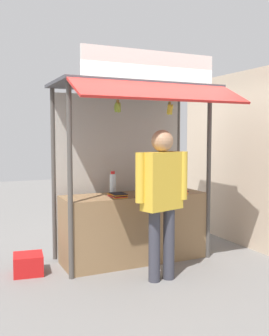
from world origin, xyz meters
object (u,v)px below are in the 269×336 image
banana_bunch_inner_left (118,107)px  plastic_crate (28,264)px  magazine_stack_left (118,195)px  magazine_stack_mid_left (176,192)px  water_bottle_back_left (175,182)px  banana_bunch_leftmost (170,109)px  vendor_person (162,191)px  water_bottle_rear_center (113,183)px  water_bottle_front_right (160,183)px

banana_bunch_inner_left → plastic_crate: 2.17m
magazine_stack_left → plastic_crate: 1.37m
magazine_stack_mid_left → banana_bunch_inner_left: (-0.89, -0.16, 1.07)m
water_bottle_back_left → banana_bunch_inner_left: (-1.14, -0.59, 1.01)m
banana_bunch_leftmost → banana_bunch_inner_left: bearing=-180.0°
vendor_person → magazine_stack_left: bearing=95.0°
banana_bunch_leftmost → vendor_person: bearing=-129.4°
water_bottle_rear_center → vendor_person: bearing=-75.9°
water_bottle_back_left → water_bottle_rear_center: 0.99m
banana_bunch_leftmost → plastic_crate: (-1.68, 0.47, -1.88)m
water_bottle_rear_center → magazine_stack_mid_left: water_bottle_rear_center is taller
magazine_stack_left → vendor_person: (0.27, -0.67, 0.13)m
water_bottle_back_left → banana_bunch_inner_left: size_ratio=0.85×
water_bottle_front_right → magazine_stack_mid_left: (0.07, -0.29, -0.08)m
water_bottle_rear_center → magazine_stack_left: (-0.03, -0.25, -0.12)m
water_bottle_rear_center → magazine_stack_mid_left: (0.74, -0.38, -0.10)m
magazine_stack_left → vendor_person: bearing=-68.5°
water_bottle_front_right → vendor_person: bearing=-117.5°
water_bottle_front_right → water_bottle_rear_center: size_ratio=0.84×
banana_bunch_inner_left → magazine_stack_mid_left: bearing=10.4°
banana_bunch_inner_left → plastic_crate: banana_bunch_inner_left is taller
water_bottle_front_right → plastic_crate: size_ratio=0.75×
magazine_stack_left → water_bottle_back_left: bearing=16.2°
plastic_crate → vendor_person: bearing=-31.9°
water_bottle_back_left → magazine_stack_left: 1.06m
water_bottle_front_right → plastic_crate: water_bottle_front_right is taller
water_bottle_rear_center → banana_bunch_inner_left: (-0.15, -0.54, 0.97)m
banana_bunch_leftmost → water_bottle_back_left: bearing=53.2°
water_bottle_rear_center → vendor_person: 0.96m
magazine_stack_mid_left → vendor_person: (-0.51, -0.55, 0.11)m
magazine_stack_mid_left → banana_bunch_leftmost: 1.10m
water_bottle_back_left → magazine_stack_mid_left: size_ratio=0.69×
water_bottle_rear_center → magazine_stack_left: 0.28m
banana_bunch_inner_left → water_bottle_back_left: bearing=27.3°
magazine_stack_left → plastic_crate: bearing=170.9°
magazine_stack_mid_left → banana_bunch_inner_left: bearing=-169.6°
banana_bunch_leftmost → water_bottle_front_right: bearing=74.9°
plastic_crate → water_bottle_front_right: bearing=-0.4°
magazine_stack_left → banana_bunch_inner_left: banana_bunch_inner_left is taller
water_bottle_front_right → banana_bunch_leftmost: (-0.12, -0.46, 0.99)m
water_bottle_back_left → vendor_person: size_ratio=0.13×
magazine_stack_left → water_bottle_front_right: bearing=13.3°
banana_bunch_inner_left → plastic_crate: (-0.98, 0.47, -1.88)m
water_bottle_front_right → magazine_stack_left: bearing=-166.7°
magazine_stack_mid_left → vendor_person: size_ratio=0.18×
water_bottle_front_right → banana_bunch_leftmost: banana_bunch_leftmost is taller
water_bottle_rear_center → magazine_stack_mid_left: 0.84m
water_bottle_front_right → water_bottle_back_left: size_ratio=1.16×
water_bottle_front_right → banana_bunch_inner_left: 1.36m
banana_bunch_leftmost → water_bottle_rear_center: bearing=135.2°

